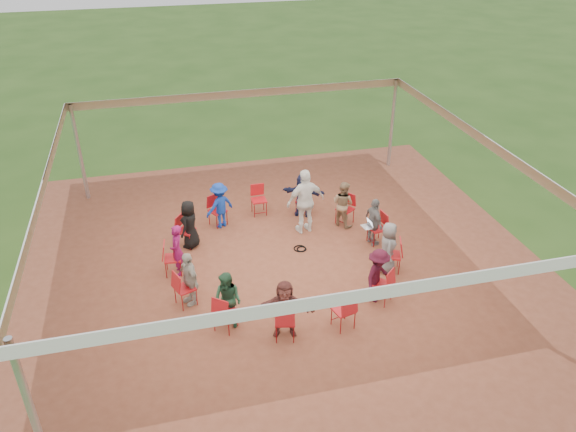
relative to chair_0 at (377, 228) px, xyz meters
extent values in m
plane|color=#284917|center=(-2.69, -0.38, -0.45)|extent=(80.00, 80.00, 0.00)
plane|color=brown|center=(-2.69, -0.38, -0.44)|extent=(13.00, 13.00, 0.00)
cylinder|color=#B2B2B7|center=(-7.69, -5.38, 1.05)|extent=(0.12, 0.12, 3.00)
cylinder|color=#B2B2B7|center=(-7.69, 4.62, 1.05)|extent=(0.12, 0.12, 3.00)
cylinder|color=#B2B2B7|center=(2.31, 4.62, 1.05)|extent=(0.12, 0.12, 3.00)
plane|color=white|center=(-2.69, -0.38, 2.55)|extent=(10.30, 10.30, 0.00)
cube|color=white|center=(-2.69, -5.53, 2.43)|extent=(10.30, 0.03, 0.24)
cube|color=white|center=(-2.69, 4.77, 2.43)|extent=(10.30, 0.03, 0.24)
cube|color=white|center=(-7.84, -0.38, 2.43)|extent=(0.03, 10.30, 0.24)
cube|color=white|center=(2.46, -0.38, 2.43)|extent=(0.03, 10.30, 0.24)
imported|color=slate|center=(-0.12, -0.02, 0.23)|extent=(0.51, 0.83, 1.34)
imported|color=#8D7252|center=(-0.58, 1.13, 0.23)|extent=(0.69, 0.75, 1.34)
imported|color=#191F42|center=(-1.53, 1.94, 0.23)|extent=(1.32, 0.97, 1.34)
imported|color=#11359C|center=(-3.94, 1.89, 0.23)|extent=(0.97, 0.79, 1.34)
imported|color=black|center=(-4.85, 1.05, 0.23)|extent=(0.67, 0.75, 1.34)
imported|color=#7D104C|center=(-5.27, -0.12, 0.23)|extent=(0.37, 0.52, 1.34)
imported|color=#B2ADA0|center=(-5.09, -1.35, 0.23)|extent=(0.67, 0.88, 1.34)
imported|color=#244E33|center=(-4.37, -2.35, 0.23)|extent=(0.74, 0.71, 1.34)
imported|color=brown|center=(-3.26, -2.91, 0.23)|extent=(1.31, 0.73, 1.34)
imported|color=#3B0C1C|center=(-0.93, -2.29, 0.23)|extent=(0.93, 0.90, 1.34)
imported|color=slate|center=(-0.24, -1.25, 0.23)|extent=(0.57, 0.74, 1.34)
imported|color=white|center=(-1.69, 1.07, 0.49)|extent=(1.17, 0.74, 1.87)
torus|color=black|center=(-2.08, 0.20, -0.43)|extent=(0.43, 0.43, 0.03)
torus|color=black|center=(-2.04, 0.16, -0.43)|extent=(0.34, 0.34, 0.03)
cube|color=#B7B7BC|center=(-0.34, -0.05, 0.13)|extent=(0.25, 0.33, 0.01)
cube|color=#B7B7BC|center=(-0.23, -0.03, 0.23)|extent=(0.11, 0.31, 0.20)
cube|color=#CCE0FF|center=(-0.24, -0.03, 0.23)|extent=(0.08, 0.27, 0.17)
camera|label=1|loc=(-5.43, -11.83, 7.70)|focal=35.00mm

